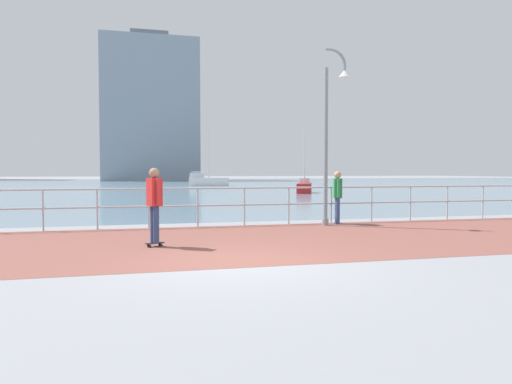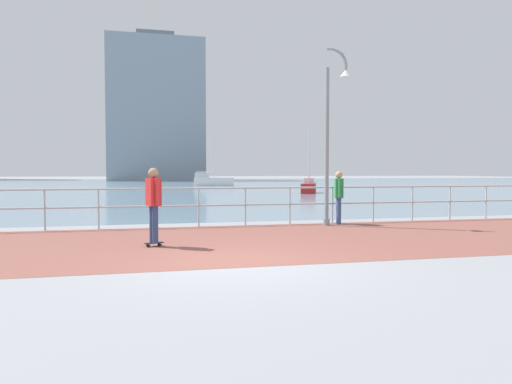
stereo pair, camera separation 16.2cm
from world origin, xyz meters
name	(u,v)px [view 2 (the right image)]	position (x,y,z in m)	size (l,w,h in m)	color
ground	(159,188)	(0.00, 40.00, 0.00)	(220.00, 220.00, 0.00)	gray
brick_paving	(214,241)	(0.00, 2.52, 0.00)	(28.00, 6.16, 0.01)	brown
harbor_water	(156,185)	(0.00, 50.60, 0.00)	(180.00, 88.00, 0.00)	#6B899E
waterfront_railing	(199,200)	(0.00, 5.60, 0.79)	(25.25, 0.06, 1.15)	#B2BCC1
lamppost	(333,127)	(3.90, 4.91, 2.92)	(0.72, 0.58, 5.28)	gray
skateboarder	(154,200)	(-1.37, 2.09, 1.02)	(0.41, 0.55, 1.70)	black
bystander	(339,193)	(4.26, 5.25, 0.96)	(0.32, 0.55, 1.63)	#384C7A
sailboat_ivory	(212,181)	(5.96, 44.21, 0.58)	(4.50, 1.92, 6.12)	white
sailboat_navy	(309,187)	(10.62, 25.66, 0.45)	(2.20, 3.49, 4.69)	#B21E1E
tower_beige	(155,112)	(0.87, 81.71, 12.46)	(16.55, 16.06, 26.59)	#8493A3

